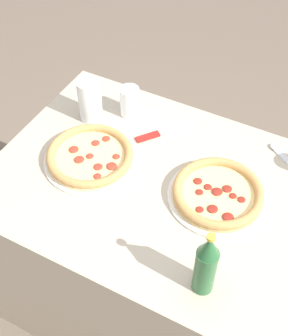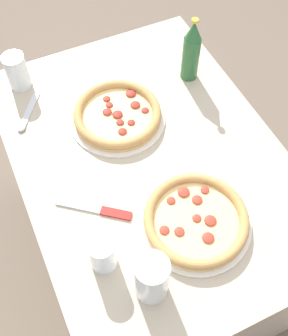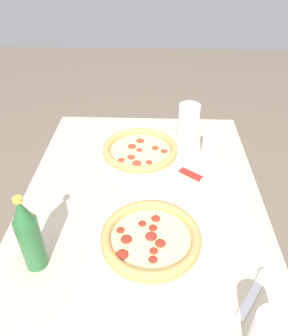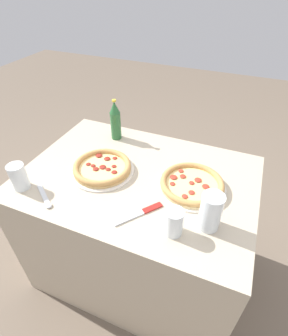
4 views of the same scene
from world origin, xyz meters
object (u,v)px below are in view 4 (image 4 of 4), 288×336
beer_bottle (115,121)px  pizza_salami (102,168)px  pizza_pepperoni (192,184)px  glass_red_wine (174,223)px  knife (141,213)px  glass_lemonade (210,213)px  spoon (46,199)px  glass_mango_juice (19,178)px

beer_bottle → pizza_salami: bearing=-75.6°
pizza_pepperoni → glass_red_wine: bearing=-90.5°
glass_red_wine → knife: bearing=165.7°
pizza_salami → glass_lemonade: glass_lemonade is taller
glass_red_wine → spoon: bearing=-175.2°
pizza_pepperoni → spoon: size_ratio=2.04×
knife → pizza_pepperoni: bearing=56.7°
pizza_pepperoni → beer_bottle: bearing=153.8°
pizza_pepperoni → knife: bearing=-123.3°
glass_red_wine → beer_bottle: (-0.50, 0.51, 0.06)m
glass_lemonade → spoon: bearing=-169.3°
pizza_pepperoni → glass_lemonade: bearing=-59.0°
pizza_salami → knife: pizza_salami is taller
spoon → pizza_pepperoni: bearing=29.3°
glass_red_wine → spoon: size_ratio=0.75×
pizza_salami → beer_bottle: bearing=104.4°
beer_bottle → spoon: 0.57m
pizza_pepperoni → pizza_salami: size_ratio=1.00×
spoon → glass_red_wine: bearing=4.8°
glass_lemonade → pizza_salami: bearing=165.8°
beer_bottle → spoon: bearing=-95.3°
pizza_salami → glass_mango_juice: (-0.28, -0.24, 0.04)m
knife → glass_mango_juice: bearing=-173.8°
pizza_salami → spoon: size_ratio=2.04×
pizza_salami → knife: (0.28, -0.18, -0.02)m
beer_bottle → knife: (0.35, -0.48, -0.11)m
beer_bottle → glass_red_wine: bearing=-45.7°
glass_red_wine → spoon: 0.56m
glass_mango_juice → knife: size_ratio=0.66×
pizza_salami → glass_mango_juice: 0.37m
pizza_salami → glass_lemonade: 0.56m
glass_lemonade → glass_mango_juice: glass_lemonade is taller
glass_red_wine → spoon: (-0.55, -0.05, -0.05)m
pizza_salami → beer_bottle: (-0.08, 0.30, 0.09)m
pizza_pepperoni → spoon: bearing=-150.7°
pizza_pepperoni → glass_red_wine: size_ratio=2.72×
glass_lemonade → knife: bearing=-170.8°
glass_lemonade → beer_bottle: bearing=144.9°
glass_lemonade → spoon: size_ratio=1.05×
glass_mango_juice → knife: bearing=6.2°
pizza_salami → pizza_pepperoni: bearing=6.5°
pizza_pepperoni → glass_mango_juice: (-0.70, -0.29, 0.04)m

